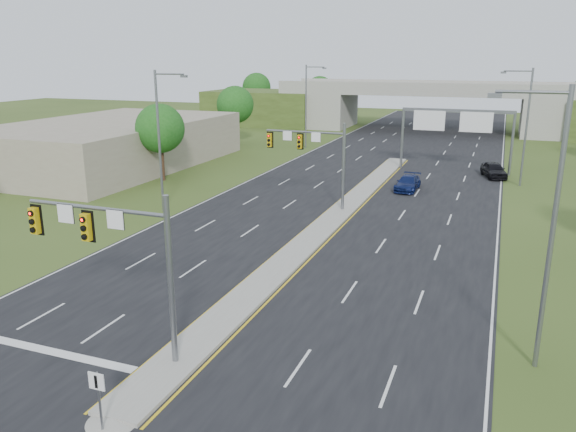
% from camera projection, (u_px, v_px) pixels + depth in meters
% --- Properties ---
extents(ground, '(240.00, 240.00, 0.00)m').
position_uv_depth(ground, '(176.00, 364.00, 22.55)').
color(ground, '#36481A').
rests_on(ground, ground).
extents(road, '(24.00, 160.00, 0.02)m').
position_uv_depth(road, '(370.00, 185.00, 54.03)').
color(road, black).
rests_on(road, ground).
extents(median, '(2.00, 54.00, 0.16)m').
position_uv_depth(median, '(335.00, 216.00, 43.21)').
color(median, gray).
rests_on(median, road).
extents(median_nose, '(2.00, 2.00, 0.16)m').
position_uv_depth(median_nose, '(112.00, 420.00, 18.92)').
color(median_nose, gray).
rests_on(median_nose, road).
extents(lane_markings, '(23.72, 160.00, 0.01)m').
position_uv_depth(lane_markings, '(348.00, 199.00, 48.76)').
color(lane_markings, gold).
rests_on(lane_markings, road).
extents(signal_mast_near, '(6.62, 0.60, 7.00)m').
position_uv_depth(signal_mast_near, '(118.00, 247.00, 21.97)').
color(signal_mast_near, slate).
rests_on(signal_mast_near, ground).
extents(signal_mast_far, '(6.62, 0.60, 7.00)m').
position_uv_depth(signal_mast_far, '(316.00, 151.00, 44.46)').
color(signal_mast_far, slate).
rests_on(signal_mast_far, ground).
extents(keep_right_sign, '(0.60, 0.13, 2.20)m').
position_uv_depth(keep_right_sign, '(98.00, 392.00, 18.06)').
color(keep_right_sign, slate).
rests_on(keep_right_sign, ground).
extents(sign_gantry, '(11.58, 0.44, 6.67)m').
position_uv_depth(sign_gantry, '(455.00, 123.00, 59.24)').
color(sign_gantry, slate).
rests_on(sign_gantry, ground).
extents(overpass, '(80.00, 14.00, 8.10)m').
position_uv_depth(overpass, '(431.00, 109.00, 93.54)').
color(overpass, gray).
rests_on(overpass, ground).
extents(lightpole_l_mid, '(2.85, 0.25, 11.00)m').
position_uv_depth(lightpole_l_mid, '(161.00, 135.00, 43.42)').
color(lightpole_l_mid, slate).
rests_on(lightpole_l_mid, ground).
extents(lightpole_l_far, '(2.85, 0.25, 11.00)m').
position_uv_depth(lightpole_l_far, '(307.00, 102.00, 74.90)').
color(lightpole_l_far, slate).
rests_on(lightpole_l_far, ground).
extents(lightpole_r_near, '(2.85, 0.25, 11.00)m').
position_uv_depth(lightpole_r_near, '(548.00, 219.00, 20.84)').
color(lightpole_r_near, slate).
rests_on(lightpole_r_near, ground).
extents(lightpole_r_far, '(2.85, 0.25, 11.00)m').
position_uv_depth(lightpole_r_far, '(525.00, 122.00, 52.32)').
color(lightpole_r_far, slate).
rests_on(lightpole_r_far, ground).
extents(tree_l_near, '(4.80, 4.80, 7.60)m').
position_uv_depth(tree_l_near, '(160.00, 129.00, 54.96)').
color(tree_l_near, '#382316').
rests_on(tree_l_near, ground).
extents(tree_l_mid, '(5.20, 5.20, 8.12)m').
position_uv_depth(tree_l_mid, '(235.00, 105.00, 78.72)').
color(tree_l_mid, '#382316').
rests_on(tree_l_mid, ground).
extents(tree_back_a, '(6.00, 6.00, 8.85)m').
position_uv_depth(tree_back_a, '(257.00, 87.00, 118.50)').
color(tree_back_a, '#382316').
rests_on(tree_back_a, ground).
extents(tree_back_b, '(5.60, 5.60, 8.32)m').
position_uv_depth(tree_back_b, '(320.00, 90.00, 113.80)').
color(tree_back_b, '#382316').
rests_on(tree_back_b, ground).
extents(commercial_building, '(18.00, 30.00, 5.00)m').
position_uv_depth(commercial_building, '(111.00, 143.00, 63.60)').
color(commercial_building, gray).
rests_on(commercial_building, ground).
extents(car_far_b, '(2.03, 4.66, 1.33)m').
position_uv_depth(car_far_b, '(408.00, 183.00, 51.95)').
color(car_far_b, '#0C1748').
rests_on(car_far_b, road).
extents(car_far_c, '(3.11, 4.95, 1.57)m').
position_uv_depth(car_far_c, '(494.00, 170.00, 57.45)').
color(car_far_c, black).
rests_on(car_far_c, road).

